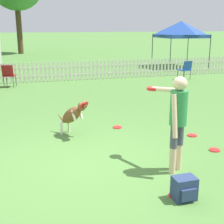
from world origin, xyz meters
name	(u,v)px	position (x,y,z in m)	size (l,w,h in m)	color
ground_plane	(84,164)	(0.00, 0.00, 0.00)	(240.00, 240.00, 0.00)	#4C7A38
handler_person	(177,113)	(1.42, -0.70, 1.01)	(0.45, 1.07, 1.62)	beige
leaping_dog	(73,115)	(0.06, 1.50, 0.50)	(0.65, 0.95, 0.87)	brown
frisbee_near_handler	(215,150)	(2.60, -0.14, 0.01)	(0.21, 0.21, 0.02)	red
frisbee_near_dog	(176,196)	(1.05, -1.47, 0.01)	(0.21, 0.21, 0.02)	red
frisbee_midfield	(192,135)	(2.63, 0.75, 0.01)	(0.21, 0.21, 0.02)	red
frisbee_far_scatter	(117,127)	(1.19, 1.78, 0.01)	(0.21, 0.21, 0.02)	red
backpack_on_grass	(184,189)	(1.13, -1.57, 0.17)	(0.32, 0.27, 0.34)	navy
picket_fence	(43,72)	(0.00, 8.83, 0.43)	(26.30, 0.04, 0.86)	beige
folding_chair_blue_left	(9,74)	(-1.42, 7.90, 0.55)	(0.55, 0.57, 0.90)	#333338
folding_chair_green_right	(186,68)	(6.24, 7.52, 0.52)	(0.56, 0.57, 0.87)	#333338
canopy_tent_secondary	(181,29)	(8.24, 11.84, 2.18)	(2.51, 2.51, 2.65)	#333338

